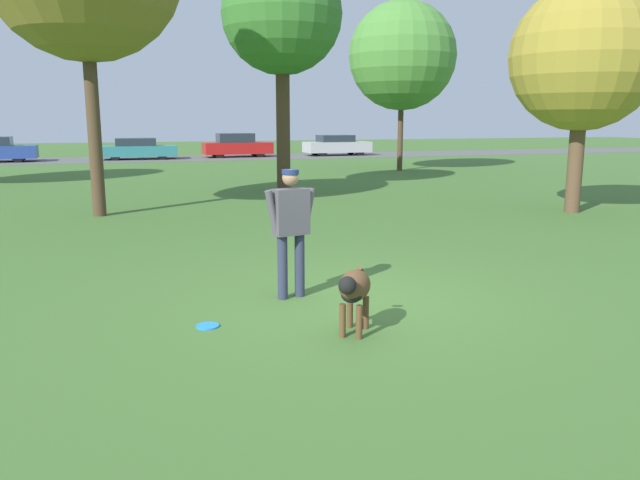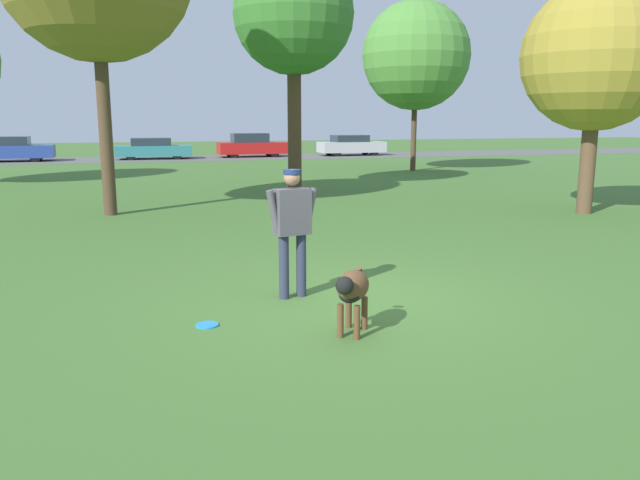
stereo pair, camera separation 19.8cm
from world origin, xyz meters
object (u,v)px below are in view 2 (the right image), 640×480
(parked_car_silver, at_px, (351,145))
(tree_near_right, at_px, (596,57))
(tree_far_right, at_px, (416,56))
(parked_car_blue, at_px, (8,149))
(frisbee, at_px, (207,325))
(dog, at_px, (352,289))
(person, at_px, (292,222))
(parked_car_teal, at_px, (153,149))
(tree_mid_center, at_px, (294,15))
(parked_car_red, at_px, (251,146))

(parked_car_silver, bearing_deg, tree_near_right, -97.70)
(tree_far_right, height_order, parked_car_blue, tree_far_right)
(frisbee, distance_m, parked_car_blue, 31.98)
(dog, bearing_deg, person, -136.65)
(dog, distance_m, parked_car_blue, 33.05)
(person, relative_size, parked_car_silver, 0.40)
(person, bearing_deg, parked_car_silver, 56.83)
(person, xyz_separation_m, dog, (0.25, -1.58, -0.49))
(dog, bearing_deg, parked_car_teal, -144.14)
(tree_mid_center, xyz_separation_m, tree_near_right, (5.60, -6.98, -1.76))
(parked_car_red, bearing_deg, parked_car_teal, -177.29)
(tree_mid_center, distance_m, parked_car_silver, 20.84)
(person, xyz_separation_m, parked_car_blue, (-8.30, 30.34, -0.32))
(tree_far_right, relative_size, parked_car_silver, 1.76)
(frisbee, xyz_separation_m, tree_far_right, (11.58, 19.18, 5.04))
(person, relative_size, dog, 2.01)
(frisbee, xyz_separation_m, parked_car_blue, (-7.08, 31.18, 0.67))
(parked_car_teal, height_order, parked_car_silver, parked_car_silver)
(dog, relative_size, tree_far_right, 0.11)
(person, distance_m, parked_car_red, 31.22)
(dog, distance_m, parked_car_silver, 34.07)
(frisbee, bearing_deg, parked_car_silver, 67.55)
(tree_far_right, relative_size, parked_car_red, 1.77)
(parked_car_red, bearing_deg, dog, -99.90)
(person, relative_size, frisbee, 6.42)
(parked_car_blue, bearing_deg, parked_car_red, 0.94)
(tree_far_right, height_order, parked_car_teal, tree_far_right)
(frisbee, bearing_deg, parked_car_teal, 88.87)
(dog, distance_m, parked_car_teal, 31.98)
(frisbee, xyz_separation_m, tree_mid_center, (4.41, 12.95, 5.49))
(tree_far_right, bearing_deg, parked_car_silver, 83.57)
(parked_car_silver, bearing_deg, frisbee, -113.54)
(frisbee, relative_size, tree_far_right, 0.04)
(frisbee, bearing_deg, dog, -26.77)
(tree_near_right, height_order, parked_car_silver, tree_near_right)
(tree_mid_center, height_order, tree_far_right, tree_mid_center)
(dog, distance_m, tree_mid_center, 14.87)
(dog, bearing_deg, frisbee, -82.44)
(person, bearing_deg, parked_car_blue, 93.17)
(tree_near_right, bearing_deg, parked_car_silver, 83.39)
(parked_car_teal, bearing_deg, tree_far_right, -45.12)
(frisbee, bearing_deg, tree_near_right, 30.80)
(dog, distance_m, frisbee, 1.72)
(parked_car_blue, relative_size, parked_car_red, 1.10)
(person, relative_size, parked_car_teal, 0.38)
(tree_mid_center, distance_m, parked_car_blue, 22.08)
(tree_mid_center, relative_size, parked_car_blue, 1.61)
(tree_far_right, relative_size, parked_car_teal, 1.70)
(dog, relative_size, tree_mid_center, 0.11)
(dog, xyz_separation_m, frisbee, (-1.47, 0.74, -0.50))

